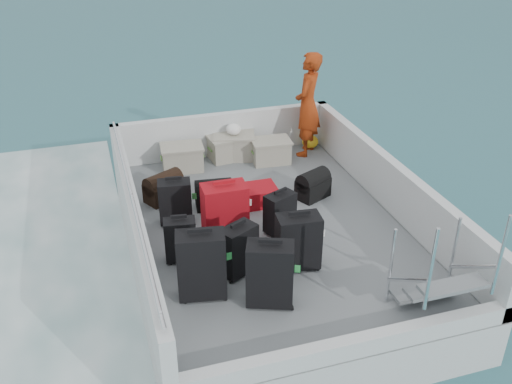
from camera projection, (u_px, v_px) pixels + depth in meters
ground at (270, 265)px, 7.78m from camera, size 160.00×160.00×0.00m
ferry_hull at (270, 246)px, 7.64m from camera, size 3.60×5.00×0.60m
deck at (270, 227)px, 7.49m from camera, size 3.30×4.70×0.02m
deck_fittings at (305, 210)px, 7.13m from camera, size 3.60×5.00×0.90m
suitcase_0 at (202, 266)px, 6.04m from camera, size 0.56×0.38×0.79m
suitcase_1 at (180, 241)px, 6.69m from camera, size 0.39×0.26×0.55m
suitcase_2 at (175, 203)px, 7.43m from camera, size 0.45×0.31×0.61m
suitcase_3 at (270, 275)px, 5.94m from camera, size 0.56×0.44×0.74m
suitcase_4 at (239, 251)px, 6.45m from camera, size 0.48×0.41×0.62m
suitcase_5 at (225, 213)px, 7.06m from camera, size 0.55×0.34×0.75m
suitcase_6 at (298, 242)px, 6.54m from camera, size 0.52×0.34×0.68m
suitcase_7 at (280, 213)px, 7.24m from camera, size 0.45×0.36×0.55m
suitcase_8 at (253, 196)px, 7.95m from camera, size 0.66×0.44×0.26m
duffel_0 at (164, 190)px, 8.05m from camera, size 0.61×0.52×0.32m
duffel_1 at (214, 196)px, 7.87m from camera, size 0.53×0.36×0.32m
duffel_2 at (313, 187)px, 8.11m from camera, size 0.55×0.47×0.32m
crate_0 at (182, 158)px, 8.90m from camera, size 0.65×0.47×0.37m
crate_1 at (228, 148)px, 9.25m from camera, size 0.64×0.48×0.36m
crate_2 at (234, 147)px, 9.27m from camera, size 0.72×0.58×0.38m
crate_3 at (271, 152)px, 9.14m from camera, size 0.61×0.45×0.35m
yellow_bag at (310, 142)px, 9.66m from camera, size 0.28×0.26×0.22m
white_bag at (234, 131)px, 9.14m from camera, size 0.24×0.24×0.18m
passenger at (308, 105)px, 9.12m from camera, size 0.70×0.74×1.70m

